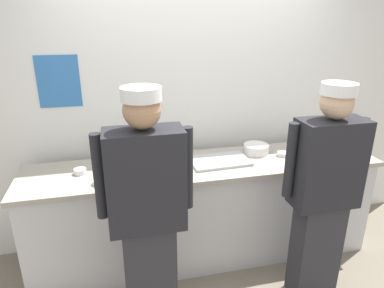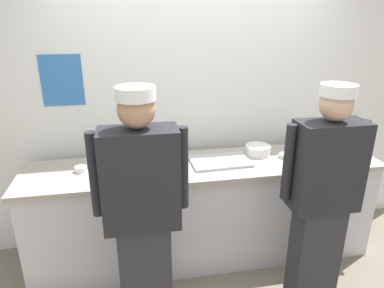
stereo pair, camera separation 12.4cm
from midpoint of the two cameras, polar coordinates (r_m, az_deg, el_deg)
The scene contains 14 objects.
ground_plane at distance 3.17m, azimuth 2.47°, elevation -21.28°, with size 9.00×9.00×0.00m, color slate.
wall_back at distance 3.25m, azimuth -1.04°, elevation 6.21°, with size 4.76×0.11×2.62m.
prep_counter at distance 3.16m, azimuth 0.88°, elevation -10.89°, with size 3.04×0.66×0.92m.
chef_near_left at distance 2.28m, azimuth -8.99°, elevation -10.99°, with size 0.62×0.24×1.73m.
chef_center at distance 2.68m, azimuth 19.65°, elevation -7.44°, with size 0.61×0.24×1.70m.
plate_stack_front at distance 3.20m, azimuth 9.45°, elevation -0.81°, with size 0.23×0.23×0.08m.
plate_stack_rear at distance 3.30m, azimuth 18.65°, elevation -0.86°, with size 0.25×0.25×0.10m.
mixing_bowl_steel at distance 2.82m, azimuth -12.19°, elevation -3.63°, with size 0.35×0.35×0.11m, color #B7BABF.
sheet_tray at distance 2.98m, azimuth 3.40°, elevation -2.82°, with size 0.50×0.32×0.02m, color #B7BABF.
squeeze_bottle_primary at distance 2.99m, azimuth -8.65°, elevation -1.13°, with size 0.05×0.05×0.20m.
ramekin_orange_sauce at distance 3.19m, azimuth 13.69°, elevation -1.59°, with size 0.10×0.10×0.04m.
ramekin_green_sauce at distance 2.92m, azimuth -19.17°, elevation -4.26°, with size 0.10×0.10×0.04m.
ramekin_red_sauce at distance 2.74m, azimuth -3.31°, elevation -4.57°, with size 0.09×0.09×0.05m.
ramekin_yellow_sauce at distance 2.71m, azimuth -16.27°, elevation -5.99°, with size 0.11×0.11×0.04m.
Camera 1 is at (-0.72, -2.26, 2.11)m, focal length 32.30 mm.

